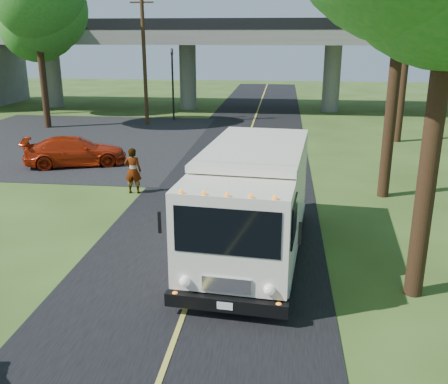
% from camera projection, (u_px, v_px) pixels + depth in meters
% --- Properties ---
extents(ground, '(120.00, 120.00, 0.00)m').
position_uv_depth(ground, '(189.00, 300.00, 12.14)').
color(ground, '#344819').
rests_on(ground, ground).
extents(road, '(7.00, 90.00, 0.02)m').
position_uv_depth(road, '(231.00, 183.00, 21.61)').
color(road, black).
rests_on(road, ground).
extents(parking_lot, '(16.00, 18.00, 0.01)m').
position_uv_depth(parking_lot, '(66.00, 140.00, 30.41)').
color(parking_lot, black).
rests_on(parking_lot, ground).
extents(lane_line, '(0.12, 90.00, 0.01)m').
position_uv_depth(lane_line, '(231.00, 183.00, 21.60)').
color(lane_line, gold).
rests_on(lane_line, road).
extents(overpass, '(54.00, 10.00, 7.30)m').
position_uv_depth(overpass, '(259.00, 55.00, 41.05)').
color(overpass, slate).
rests_on(overpass, ground).
extents(traffic_signal, '(0.18, 0.22, 5.20)m').
position_uv_depth(traffic_signal, '(173.00, 77.00, 36.45)').
color(traffic_signal, black).
rests_on(traffic_signal, ground).
extents(utility_pole, '(1.60, 0.26, 9.00)m').
position_uv_depth(utility_pole, '(144.00, 58.00, 34.30)').
color(utility_pole, '#472D19').
rests_on(utility_pole, ground).
extents(tree_left_lot, '(5.60, 5.50, 10.50)m').
position_uv_depth(tree_left_lot, '(37.00, 6.00, 31.96)').
color(tree_left_lot, '#382314').
rests_on(tree_left_lot, ground).
extents(tree_left_far, '(5.26, 5.16, 9.89)m').
position_uv_depth(tree_left_far, '(38.00, 17.00, 38.11)').
color(tree_left_far, '#382314').
rests_on(tree_left_far, ground).
extents(step_van, '(3.42, 7.71, 3.15)m').
position_uv_depth(step_van, '(252.00, 199.00, 14.15)').
color(step_van, silver).
rests_on(step_van, ground).
extents(red_sedan, '(5.24, 3.48, 1.41)m').
position_uv_depth(red_sedan, '(75.00, 151.00, 24.45)').
color(red_sedan, '#A9240A').
rests_on(red_sedan, ground).
extents(pedestrian, '(0.71, 0.48, 1.88)m').
position_uv_depth(pedestrian, '(133.00, 171.00, 20.05)').
color(pedestrian, gray).
rests_on(pedestrian, ground).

